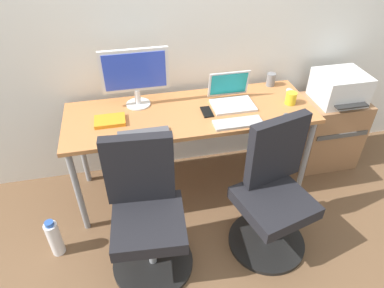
{
  "coord_description": "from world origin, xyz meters",
  "views": [
    {
      "loc": [
        -0.44,
        -2.08,
        2.07
      ],
      "look_at": [
        0.0,
        -0.05,
        0.49
      ],
      "focal_mm": 32.14,
      "sensor_mm": 36.0,
      "label": 1
    }
  ],
  "objects_px": {
    "office_chair_left": "(147,215)",
    "office_chair_right": "(273,195)",
    "coffee_mug": "(291,98)",
    "open_laptop": "(231,96)",
    "water_bottle_on_floor": "(55,238)",
    "desktop_monitor": "(135,74)",
    "side_cabinet": "(327,131)",
    "printer": "(340,87)"
  },
  "relations": [
    {
      "from": "office_chair_left",
      "to": "open_laptop",
      "type": "relative_size",
      "value": 3.03
    },
    {
      "from": "office_chair_right",
      "to": "open_laptop",
      "type": "height_order",
      "value": "open_laptop"
    },
    {
      "from": "printer",
      "to": "desktop_monitor",
      "type": "relative_size",
      "value": 0.83
    },
    {
      "from": "water_bottle_on_floor",
      "to": "open_laptop",
      "type": "relative_size",
      "value": 1.0
    },
    {
      "from": "desktop_monitor",
      "to": "open_laptop",
      "type": "bearing_deg",
      "value": -10.03
    },
    {
      "from": "office_chair_left",
      "to": "side_cabinet",
      "type": "distance_m",
      "value": 1.83
    },
    {
      "from": "office_chair_right",
      "to": "water_bottle_on_floor",
      "type": "xyz_separation_m",
      "value": [
        -1.47,
        0.18,
        -0.28
      ]
    },
    {
      "from": "printer",
      "to": "coffee_mug",
      "type": "height_order",
      "value": "printer"
    },
    {
      "from": "side_cabinet",
      "to": "open_laptop",
      "type": "distance_m",
      "value": 1.06
    },
    {
      "from": "office_chair_right",
      "to": "side_cabinet",
      "type": "bearing_deg",
      "value": 41.0
    },
    {
      "from": "desktop_monitor",
      "to": "coffee_mug",
      "type": "distance_m",
      "value": 1.16
    },
    {
      "from": "office_chair_right",
      "to": "open_laptop",
      "type": "bearing_deg",
      "value": 98.71
    },
    {
      "from": "printer",
      "to": "open_laptop",
      "type": "xyz_separation_m",
      "value": [
        -0.94,
        -0.05,
        0.06
      ]
    },
    {
      "from": "office_chair_left",
      "to": "coffee_mug",
      "type": "relative_size",
      "value": 10.22
    },
    {
      "from": "side_cabinet",
      "to": "coffee_mug",
      "type": "height_order",
      "value": "coffee_mug"
    },
    {
      "from": "desktop_monitor",
      "to": "office_chair_right",
      "type": "bearing_deg",
      "value": -45.37
    },
    {
      "from": "open_laptop",
      "to": "office_chair_right",
      "type": "bearing_deg",
      "value": -81.29
    },
    {
      "from": "office_chair_right",
      "to": "open_laptop",
      "type": "distance_m",
      "value": 0.78
    },
    {
      "from": "water_bottle_on_floor",
      "to": "desktop_monitor",
      "type": "distance_m",
      "value": 1.26
    },
    {
      "from": "office_chair_left",
      "to": "side_cabinet",
      "type": "relative_size",
      "value": 1.49
    },
    {
      "from": "desktop_monitor",
      "to": "coffee_mug",
      "type": "xyz_separation_m",
      "value": [
        1.11,
        -0.22,
        -0.2
      ]
    },
    {
      "from": "office_chair_right",
      "to": "side_cabinet",
      "type": "relative_size",
      "value": 1.49
    },
    {
      "from": "open_laptop",
      "to": "desktop_monitor",
      "type": "bearing_deg",
      "value": 169.97
    },
    {
      "from": "side_cabinet",
      "to": "desktop_monitor",
      "type": "height_order",
      "value": "desktop_monitor"
    },
    {
      "from": "office_chair_left",
      "to": "office_chair_right",
      "type": "distance_m",
      "value": 0.84
    },
    {
      "from": "open_laptop",
      "to": "coffee_mug",
      "type": "xyz_separation_m",
      "value": [
        0.43,
        -0.1,
        -0.01
      ]
    },
    {
      "from": "office_chair_left",
      "to": "desktop_monitor",
      "type": "distance_m",
      "value": 0.98
    },
    {
      "from": "side_cabinet",
      "to": "open_laptop",
      "type": "bearing_deg",
      "value": -176.79
    },
    {
      "from": "office_chair_left",
      "to": "coffee_mug",
      "type": "bearing_deg",
      "value": 26.05
    },
    {
      "from": "office_chair_right",
      "to": "side_cabinet",
      "type": "xyz_separation_m",
      "value": [
        0.84,
        0.73,
        -0.11
      ]
    },
    {
      "from": "open_laptop",
      "to": "coffee_mug",
      "type": "bearing_deg",
      "value": -13.48
    },
    {
      "from": "office_chair_left",
      "to": "office_chair_right",
      "type": "bearing_deg",
      "value": -0.13
    },
    {
      "from": "side_cabinet",
      "to": "open_laptop",
      "type": "relative_size",
      "value": 2.03
    },
    {
      "from": "printer",
      "to": "water_bottle_on_floor",
      "type": "xyz_separation_m",
      "value": [
        -2.31,
        -0.55,
        -0.6
      ]
    },
    {
      "from": "coffee_mug",
      "to": "desktop_monitor",
      "type": "bearing_deg",
      "value": 168.62
    },
    {
      "from": "office_chair_left",
      "to": "open_laptop",
      "type": "distance_m",
      "value": 1.07
    },
    {
      "from": "water_bottle_on_floor",
      "to": "desktop_monitor",
      "type": "xyz_separation_m",
      "value": [
        0.68,
        0.62,
        0.85
      ]
    },
    {
      "from": "open_laptop",
      "to": "printer",
      "type": "bearing_deg",
      "value": 3.15
    },
    {
      "from": "coffee_mug",
      "to": "open_laptop",
      "type": "bearing_deg",
      "value": 166.52
    },
    {
      "from": "water_bottle_on_floor",
      "to": "side_cabinet",
      "type": "bearing_deg",
      "value": 13.45
    },
    {
      "from": "printer",
      "to": "coffee_mug",
      "type": "distance_m",
      "value": 0.53
    },
    {
      "from": "side_cabinet",
      "to": "coffee_mug",
      "type": "bearing_deg",
      "value": -162.96
    }
  ]
}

